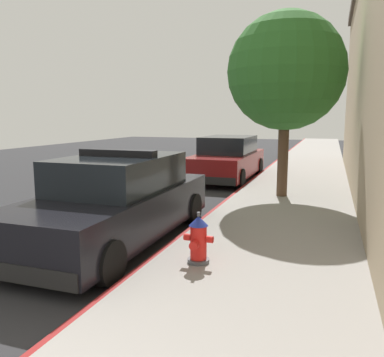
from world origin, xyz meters
TOP-DOWN VIEW (x-y plane):
  - ground_plane at (-4.48, 10.00)m, footprint 29.47×60.00m
  - sidewalk_pavement at (1.52, 10.00)m, footprint 3.05×60.00m
  - curb_painted_edge at (-0.04, 10.00)m, footprint 0.08×60.00m
  - police_cruiser at (-1.14, 5.25)m, footprint 1.94×4.84m
  - parked_car_silver_ahead at (-1.07, 13.03)m, footprint 1.94×4.84m
  - fire_hydrant at (0.70, 4.38)m, footprint 0.44×0.40m
  - street_tree at (1.25, 9.86)m, footprint 3.04×3.04m

SIDE VIEW (x-z plane):
  - ground_plane at x=-4.48m, z-range -0.20..0.00m
  - sidewalk_pavement at x=1.52m, z-range 0.00..0.14m
  - curb_painted_edge at x=-0.04m, z-range 0.00..0.14m
  - fire_hydrant at x=0.70m, z-range 0.11..0.87m
  - parked_car_silver_ahead at x=-1.07m, z-range -0.04..1.52m
  - police_cruiser at x=-1.14m, z-range -0.10..1.58m
  - street_tree at x=1.25m, z-range 1.01..5.81m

